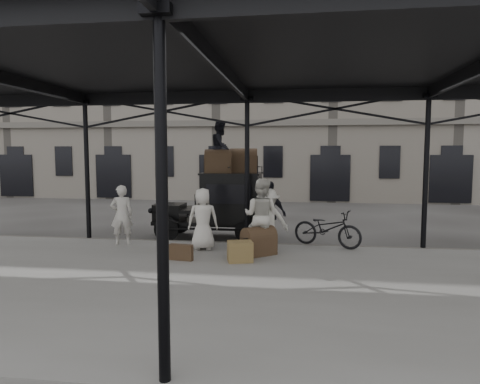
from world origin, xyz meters
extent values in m
plane|color=#383533|center=(0.00, 0.00, 0.00)|extent=(120.00, 120.00, 0.00)
cube|color=slate|center=(0.00, -2.00, 0.07)|extent=(28.00, 8.00, 0.15)
cylinder|color=black|center=(0.00, 2.00, 2.15)|extent=(0.14, 0.14, 4.30)
cylinder|color=black|center=(0.00, -5.80, 2.15)|extent=(0.14, 0.14, 4.30)
cube|color=black|center=(0.00, 2.00, 4.48)|extent=(22.00, 0.10, 0.45)
cube|color=black|center=(0.00, -5.80, 4.48)|extent=(22.00, 0.10, 0.45)
cube|color=black|center=(0.00, -1.70, 4.65)|extent=(22.50, 9.00, 0.08)
cube|color=silver|center=(0.00, -1.70, 4.72)|extent=(18.00, 7.00, 0.04)
cube|color=slate|center=(0.00, 18.00, 7.00)|extent=(64.00, 8.00, 14.00)
cylinder|color=black|center=(-2.63, 2.47, 0.40)|extent=(0.80, 0.10, 0.80)
cylinder|color=black|center=(-2.63, 3.91, 0.40)|extent=(0.80, 0.10, 0.80)
cylinder|color=black|center=(-0.03, 2.47, 0.40)|extent=(0.80, 0.10, 0.80)
cylinder|color=black|center=(-0.03, 3.91, 0.40)|extent=(0.80, 0.10, 0.80)
cube|color=black|center=(-1.38, 3.19, 0.55)|extent=(3.60, 1.25, 0.12)
cube|color=black|center=(-2.73, 3.19, 0.85)|extent=(0.90, 1.00, 0.55)
cube|color=black|center=(-3.20, 3.19, 0.85)|extent=(0.06, 0.70, 0.55)
cube|color=black|center=(-1.93, 3.19, 0.95)|extent=(0.70, 1.30, 0.10)
cube|color=black|center=(-0.63, 3.19, 1.35)|extent=(1.80, 1.45, 1.55)
cube|color=black|center=(-0.63, 2.46, 1.55)|extent=(1.40, 0.02, 0.60)
cube|color=black|center=(-0.63, 3.19, 2.15)|extent=(1.90, 1.55, 0.06)
imported|color=beige|center=(-3.58, 1.26, 1.02)|extent=(0.74, 0.62, 1.74)
imported|color=beige|center=(0.53, 0.81, 1.14)|extent=(1.13, 0.98, 1.99)
imported|color=beige|center=(-1.09, 0.95, 1.00)|extent=(0.94, 0.72, 1.71)
imported|color=black|center=(0.68, 1.80, 1.08)|extent=(1.17, 0.93, 1.86)
imported|color=#BCB8AC|center=(0.70, 1.00, 1.00)|extent=(1.21, 0.84, 1.71)
imported|color=black|center=(2.33, 1.80, 0.68)|extent=(2.11, 1.46, 1.05)
imported|color=black|center=(-0.98, 3.09, 3.00)|extent=(0.73, 0.88, 1.64)
cube|color=olive|center=(0.11, -0.22, 0.40)|extent=(0.70, 0.60, 0.50)
cube|color=#40331E|center=(0.68, 0.73, 0.38)|extent=(0.20, 0.61, 0.45)
cube|color=#40331E|center=(-1.36, -0.30, 0.35)|extent=(0.62, 0.23, 0.40)
camera|label=1|loc=(1.55, -10.44, 2.83)|focal=32.00mm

